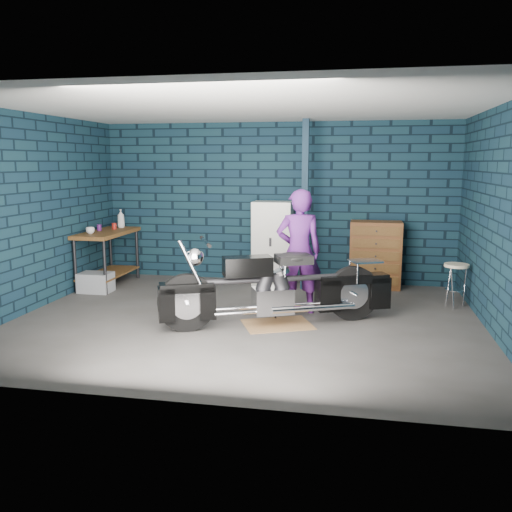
{
  "coord_description": "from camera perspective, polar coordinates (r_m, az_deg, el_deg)",
  "views": [
    {
      "loc": [
        1.43,
        -6.66,
        2.03
      ],
      "look_at": [
        0.08,
        0.3,
        0.8
      ],
      "focal_mm": 38.0,
      "sensor_mm": 36.0,
      "label": 1
    }
  ],
  "objects": [
    {
      "name": "bottle",
      "position": [
        9.7,
        -14.03,
        3.86
      ],
      "size": [
        0.14,
        0.14,
        0.32
      ],
      "primitive_type": "imported",
      "rotation": [
        0.0,
        0.0,
        0.15
      ],
      "color": "gray",
      "rests_on": "workbench"
    },
    {
      "name": "mug_red",
      "position": [
        9.5,
        -14.7,
        3.06
      ],
      "size": [
        0.09,
        0.09,
        0.11
      ],
      "primitive_type": "cylinder",
      "rotation": [
        0.0,
        0.0,
        0.25
      ],
      "color": "#A31E15",
      "rests_on": "workbench"
    },
    {
      "name": "tool_chest",
      "position": [
        9.02,
        12.43,
        0.12
      ],
      "size": [
        0.82,
        0.45,
        1.09
      ],
      "primitive_type": "cube",
      "color": "brown",
      "rests_on": "ground"
    },
    {
      "name": "drip_mat",
      "position": [
        6.92,
        2.27,
        -7.2
      ],
      "size": [
        1.02,
        0.91,
        0.01
      ],
      "primitive_type": "cube",
      "rotation": [
        0.0,
        0.0,
        0.42
      ],
      "color": "brown",
      "rests_on": "ground"
    },
    {
      "name": "storage_bin",
      "position": [
        8.95,
        -16.51,
        -2.68
      ],
      "size": [
        0.5,
        0.35,
        0.31
      ],
      "primitive_type": "cube",
      "color": "gray",
      "rests_on": "ground"
    },
    {
      "name": "room_walls",
      "position": [
        7.36,
        -0.23,
        8.83
      ],
      "size": [
        6.02,
        5.01,
        2.71
      ],
      "color": "#0F2433",
      "rests_on": "ground"
    },
    {
      "name": "support_post",
      "position": [
        8.68,
        5.15,
        5.29
      ],
      "size": [
        0.1,
        0.1,
        2.7
      ],
      "primitive_type": "cube",
      "color": "#112637",
      "rests_on": "ground"
    },
    {
      "name": "mug_purple",
      "position": [
        9.38,
        -16.18,
        2.89
      ],
      "size": [
        0.09,
        0.09,
        0.1
      ],
      "primitive_type": "cylinder",
      "rotation": [
        0.0,
        0.0,
        -0.22
      ],
      "color": "#511965",
      "rests_on": "workbench"
    },
    {
      "name": "motorcycle",
      "position": [
        6.78,
        2.31,
        -2.72
      ],
      "size": [
        2.6,
        1.66,
        1.12
      ],
      "primitive_type": null,
      "rotation": [
        0.0,
        0.0,
        0.42
      ],
      "color": "black",
      "rests_on": "ground"
    },
    {
      "name": "cup_a",
      "position": [
        9.0,
        -17.05,
        2.58
      ],
      "size": [
        0.15,
        0.15,
        0.11
      ],
      "primitive_type": "imported",
      "rotation": [
        0.0,
        0.0,
        -0.14
      ],
      "color": "beige",
      "rests_on": "workbench"
    },
    {
      "name": "ground",
      "position": [
        7.11,
        -1.09,
        -6.77
      ],
      "size": [
        6.0,
        6.0,
        0.0
      ],
      "primitive_type": "plane",
      "color": "#464341",
      "rests_on": "ground"
    },
    {
      "name": "workbench",
      "position": [
        9.34,
        -15.32,
        -0.24
      ],
      "size": [
        0.6,
        1.4,
        0.91
      ],
      "primitive_type": "cube",
      "color": "brown",
      "rests_on": "ground"
    },
    {
      "name": "locker",
      "position": [
        9.11,
        1.75,
        1.39
      ],
      "size": [
        0.65,
        0.46,
        1.39
      ],
      "primitive_type": "cube",
      "color": "silver",
      "rests_on": "ground"
    },
    {
      "name": "shop_stool",
      "position": [
        8.18,
        20.24,
        -2.93
      ],
      "size": [
        0.36,
        0.36,
        0.62
      ],
      "primitive_type": null,
      "rotation": [
        0.0,
        0.0,
        0.07
      ],
      "color": "beige",
      "rests_on": "ground"
    },
    {
      "name": "person",
      "position": [
        7.33,
        4.53,
        0.47
      ],
      "size": [
        0.7,
        0.54,
        1.69
      ],
      "primitive_type": "imported",
      "rotation": [
        0.0,
        0.0,
        3.39
      ],
      "color": "#541E71",
      "rests_on": "ground"
    }
  ]
}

